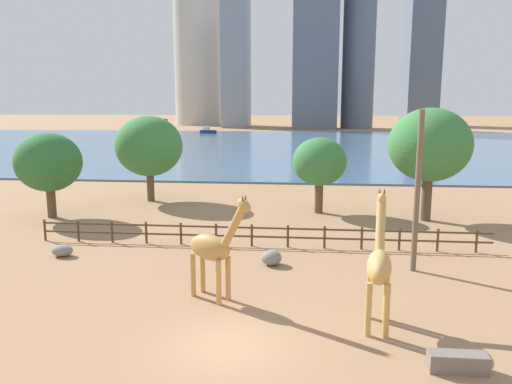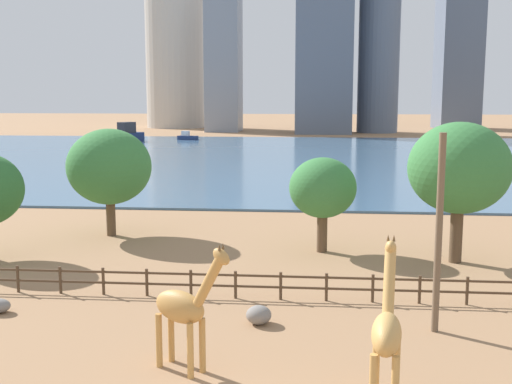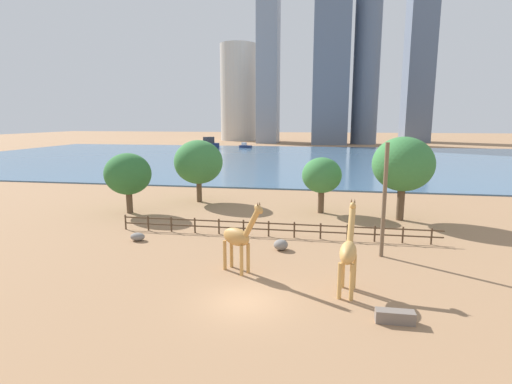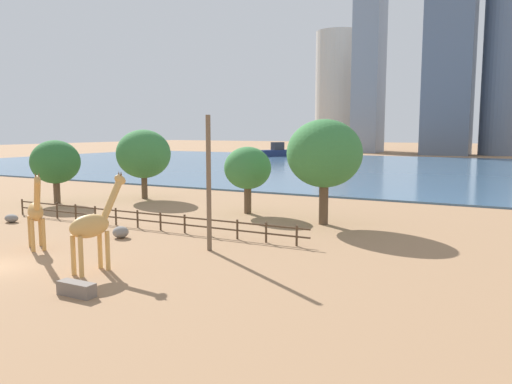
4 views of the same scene
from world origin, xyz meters
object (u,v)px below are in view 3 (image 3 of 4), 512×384
at_px(utility_pole, 384,201).
at_px(boulder_by_pole, 281,245).
at_px(giraffe_companion, 348,251).
at_px(boat_ferry, 245,146).
at_px(tree_left_large, 322,176).
at_px(boat_sailboat, 207,145).
at_px(tree_center_broad, 198,162).
at_px(feeding_trough, 395,317).
at_px(giraffe_tall, 238,237).
at_px(tree_left_small, 128,174).
at_px(tree_right_tall, 403,164).
at_px(boulder_near_fence, 138,237).

distance_m(utility_pole, boulder_by_pole, 7.94).
height_order(giraffe_companion, boat_ferry, giraffe_companion).
height_order(tree_left_large, boat_sailboat, tree_left_large).
height_order(tree_left_large, boat_ferry, tree_left_large).
bearing_deg(tree_center_broad, giraffe_companion, -54.96).
distance_m(giraffe_companion, utility_pole, 7.15).
relative_size(giraffe_companion, feeding_trough, 2.75).
bearing_deg(giraffe_tall, tree_left_small, 168.60).
bearing_deg(tree_center_broad, boulder_by_pole, -54.41).
xyz_separation_m(giraffe_tall, giraffe_companion, (6.55, -1.88, 0.11)).
bearing_deg(giraffe_companion, tree_right_tall, -10.08).
distance_m(tree_center_broad, boat_sailboat, 82.99).
bearing_deg(tree_left_small, boat_ferry, 94.02).
height_order(boulder_near_fence, tree_left_large, tree_left_large).
xyz_separation_m(giraffe_companion, tree_left_small, (-20.96, 15.72, 1.64)).
bearing_deg(tree_center_broad, utility_pole, -40.95).
bearing_deg(giraffe_tall, feeding_trough, 2.49).
height_order(utility_pole, tree_right_tall, utility_pole).
bearing_deg(boulder_near_fence, utility_pole, -1.63).
relative_size(giraffe_tall, utility_pole, 0.59).
bearing_deg(tree_right_tall, boat_sailboat, 117.71).
relative_size(utility_pole, feeding_trough, 4.41).
bearing_deg(boulder_near_fence, tree_center_broad, 89.40).
distance_m(tree_left_large, tree_center_broad, 14.38).
relative_size(giraffe_tall, feeding_trough, 2.62).
distance_m(giraffe_tall, boulder_by_pole, 5.52).
bearing_deg(boulder_near_fence, boat_sailboat, 103.51).
xyz_separation_m(giraffe_tall, tree_left_large, (4.87, 17.24, 1.59)).
bearing_deg(giraffe_companion, feeding_trough, -137.89).
distance_m(tree_right_tall, boat_sailboat, 95.68).
distance_m(feeding_trough, boat_sailboat, 112.72).
relative_size(boulder_by_pole, feeding_trough, 0.58).
relative_size(boulder_by_pole, boat_sailboat, 0.12).
height_order(giraffe_tall, boat_ferry, giraffe_tall).
bearing_deg(giraffe_companion, giraffe_tall, 82.28).
distance_m(giraffe_companion, tree_left_small, 26.25).
xyz_separation_m(giraffe_companion, boulder_by_pole, (-4.42, 6.62, -1.98)).
height_order(tree_right_tall, boat_sailboat, tree_right_tall).
height_order(giraffe_tall, giraffe_companion, giraffe_companion).
distance_m(tree_left_small, boat_sailboat, 88.14).
relative_size(giraffe_companion, boat_ferry, 1.16).
xyz_separation_m(boulder_near_fence, tree_left_small, (-5.13, 8.76, 3.69)).
height_order(giraffe_companion, boat_sailboat, giraffe_companion).
relative_size(boulder_near_fence, boat_ferry, 0.27).
relative_size(utility_pole, tree_right_tall, 1.01).
height_order(giraffe_companion, tree_center_broad, tree_center_broad).
bearing_deg(tree_center_broad, feeding_trough, -55.11).
distance_m(tree_left_small, boat_ferry, 92.72).
height_order(feeding_trough, tree_center_broad, tree_center_broad).
xyz_separation_m(giraffe_tall, tree_left_small, (-14.41, 13.84, 1.75)).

